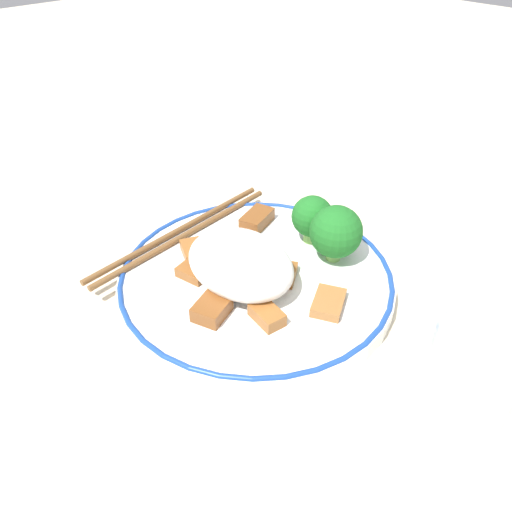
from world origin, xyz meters
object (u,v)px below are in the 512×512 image
chopsticks (182,232)px  broccoli_back_left (336,232)px  broccoli_back_center (311,216)px  plate (256,279)px  drinking_glass (477,358)px

chopsticks → broccoli_back_left: bearing=-148.8°
broccoli_back_left → broccoli_back_center: 0.04m
plate → chopsticks: (0.10, 0.01, 0.01)m
broccoli_back_left → broccoli_back_center: bearing=-11.2°
chopsticks → drinking_glass: size_ratio=2.49×
plate → broccoli_back_left: size_ratio=4.55×
broccoli_back_left → drinking_glass: size_ratio=0.61×
broccoli_back_left → chopsticks: size_ratio=0.24×
chopsticks → broccoli_back_center: bearing=-137.7°
plate → broccoli_back_center: size_ratio=5.16×
plate → chopsticks: size_ratio=1.11×
broccoli_back_left → drinking_glass: (-0.16, 0.05, -0.00)m
plate → chopsticks: bearing=6.5°
broccoli_back_center → drinking_glass: 0.21m
broccoli_back_left → chopsticks: broccoli_back_left is taller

